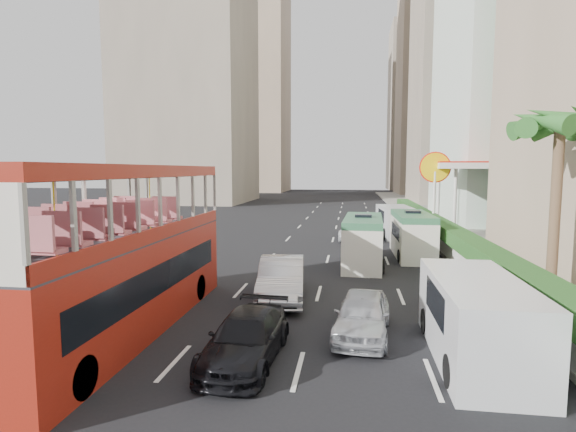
% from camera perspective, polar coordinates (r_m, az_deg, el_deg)
% --- Properties ---
extents(ground_plane, '(200.00, 200.00, 0.00)m').
position_cam_1_polar(ground_plane, '(13.47, 4.10, -15.54)').
color(ground_plane, black).
rests_on(ground_plane, ground).
extents(double_decker_bus, '(2.50, 11.00, 5.06)m').
position_cam_1_polar(double_decker_bus, '(14.46, -20.34, -4.00)').
color(double_decker_bus, maroon).
rests_on(double_decker_bus, ground).
extents(car_silver_lane_a, '(2.15, 4.90, 1.57)m').
position_cam_1_polar(car_silver_lane_a, '(17.47, -0.82, -10.47)').
color(car_silver_lane_a, silver).
rests_on(car_silver_lane_a, ground).
extents(car_silver_lane_b, '(1.93, 3.98, 1.31)m').
position_cam_1_polar(car_silver_lane_b, '(13.99, 9.38, -14.78)').
color(car_silver_lane_b, silver).
rests_on(car_silver_lane_b, ground).
extents(car_black, '(1.92, 4.28, 1.22)m').
position_cam_1_polar(car_black, '(12.24, -5.33, -17.84)').
color(car_black, black).
rests_on(car_black, ground).
extents(van_asset, '(2.44, 4.74, 1.28)m').
position_cam_1_polar(van_asset, '(32.06, 8.58, -3.01)').
color(van_asset, silver).
rests_on(van_asset, ground).
extents(minibus_near, '(2.13, 5.71, 2.50)m').
position_cam_1_polar(minibus_near, '(23.54, 9.50, -3.17)').
color(minibus_near, silver).
rests_on(minibus_near, ground).
extents(minibus_far, '(1.97, 5.64, 2.49)m').
position_cam_1_polar(minibus_far, '(26.43, 15.48, -2.33)').
color(minibus_far, silver).
rests_on(minibus_far, ground).
extents(panel_van_near, '(2.15, 5.32, 2.12)m').
position_cam_1_polar(panel_van_near, '(12.87, 22.84, -12.02)').
color(panel_van_near, silver).
rests_on(panel_van_near, ground).
extents(panel_van_far, '(2.69, 5.64, 2.18)m').
position_cam_1_polar(panel_van_far, '(34.37, 13.53, -0.67)').
color(panel_van_far, silver).
rests_on(panel_van_far, ground).
extents(sidewalk, '(6.00, 120.00, 0.18)m').
position_cam_1_polar(sidewalk, '(38.70, 20.15, -1.65)').
color(sidewalk, '#99968C').
rests_on(sidewalk, ground).
extents(kerb_wall, '(0.30, 44.00, 1.00)m').
position_cam_1_polar(kerb_wall, '(27.39, 19.26, -3.35)').
color(kerb_wall, silver).
rests_on(kerb_wall, sidewalk).
extents(hedge, '(1.10, 44.00, 0.70)m').
position_cam_1_polar(hedge, '(27.27, 19.32, -1.59)').
color(hedge, '#2D6626').
rests_on(hedge, kerb_wall).
extents(palm_tree, '(0.36, 0.36, 6.40)m').
position_cam_1_polar(palm_tree, '(18.00, 30.78, 0.15)').
color(palm_tree, brown).
rests_on(palm_tree, sidewalk).
extents(shell_station, '(6.50, 8.00, 5.50)m').
position_cam_1_polar(shell_station, '(36.75, 22.47, 2.05)').
color(shell_station, silver).
rests_on(shell_station, ground).
extents(tower_mid, '(16.00, 16.00, 50.00)m').
position_cam_1_polar(tower_mid, '(75.31, 22.43, 20.92)').
color(tower_mid, gray).
rests_on(tower_mid, ground).
extents(tower_far_a, '(14.00, 14.00, 44.00)m').
position_cam_1_polar(tower_far_a, '(97.40, 18.14, 15.69)').
color(tower_far_a, tan).
rests_on(tower_far_a, ground).
extents(tower_far_b, '(14.00, 14.00, 40.00)m').
position_cam_1_polar(tower_far_b, '(118.60, 16.21, 12.96)').
color(tower_far_b, gray).
rests_on(tower_far_b, ground).
extents(tower_left_a, '(18.00, 18.00, 52.00)m').
position_cam_1_polar(tower_left_a, '(74.96, -12.61, 22.08)').
color(tower_left_a, gray).
rests_on(tower_left_a, ground).
extents(tower_left_b, '(16.00, 16.00, 46.00)m').
position_cam_1_polar(tower_left_b, '(106.57, -4.64, 15.63)').
color(tower_left_b, tan).
rests_on(tower_left_b, ground).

